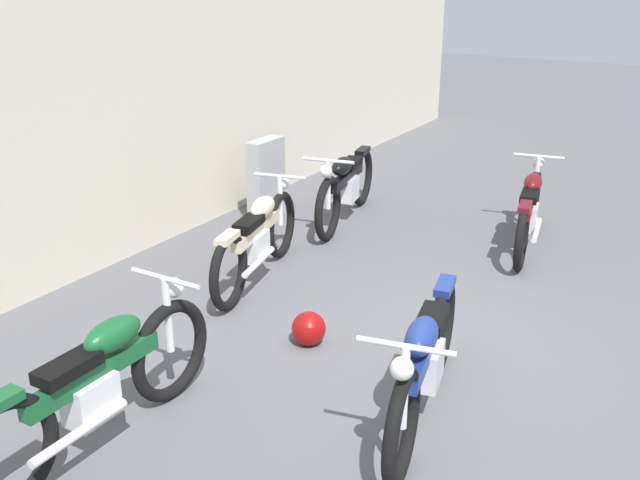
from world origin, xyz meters
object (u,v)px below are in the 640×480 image
Objects in this scene: stone_marker at (266,180)px; motorcycle_black at (346,185)px; motorcycle_green at (98,385)px; motorcycle_cream at (258,238)px; helmet at (309,329)px; motorcycle_maroon at (529,210)px; motorcycle_blue at (424,361)px.

motorcycle_black is (0.43, -0.87, -0.04)m from stone_marker.
motorcycle_cream is (2.71, 0.69, -0.02)m from motorcycle_green.
motorcycle_maroon is at bearing -16.48° from helmet.
motorcycle_blue is at bearing -50.99° from motorcycle_green.
motorcycle_blue is 2.71m from motorcycle_cream.
motorcycle_cream is 0.96× the size of motorcycle_black.
motorcycle_black is (3.32, 2.46, 0.01)m from motorcycle_blue.
motorcycle_maroon is at bearing -15.65° from motorcycle_green.
helmet is 1.35m from motorcycle_blue.
motorcycle_black is (2.84, 1.23, 0.32)m from helmet.
motorcycle_green is (-4.25, -1.67, -0.04)m from stone_marker.
motorcycle_green is 1.07× the size of motorcycle_cream.
motorcycle_maroon is (0.71, -3.03, -0.07)m from stone_marker.
motorcycle_blue is (-0.48, -1.22, 0.31)m from helmet.
motorcycle_blue is at bearing 174.50° from motorcycle_maroon.
motorcycle_green is at bearing -62.48° from motorcycle_blue.
helmet is 0.14× the size of motorcycle_maroon.
motorcycle_green is (-1.84, 0.44, 0.32)m from helmet.
motorcycle_black is (-0.28, 2.16, 0.02)m from motorcycle_maroon.
motorcycle_maroon is (3.13, -0.92, 0.29)m from helmet.
helmet is at bearing -13.65° from motorcycle_green.
stone_marker is 0.48× the size of motorcycle_black.
motorcycle_green is 1.02× the size of motorcycle_black.
motorcycle_black reaches higher than motorcycle_cream.
motorcycle_green is at bearing 166.68° from helmet.
motorcycle_blue reaches higher than motorcycle_maroon.
motorcycle_blue is at bearing -130.98° from stone_marker.
motorcycle_green reaches higher than motorcycle_blue.
motorcycle_blue is 1.03× the size of motorcycle_cream.
motorcycle_maroon is (4.97, -1.36, -0.03)m from motorcycle_green.
motorcycle_maroon is at bearing 172.93° from motorcycle_blue.
motorcycle_blue is 0.98× the size of motorcycle_black.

